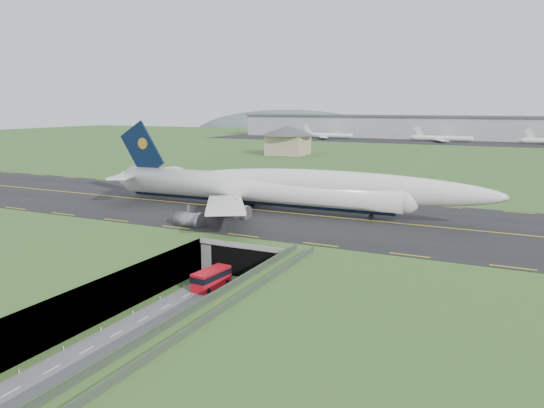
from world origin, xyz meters
The scene contains 10 objects.
ground centered at (0.00, 0.00, 0.00)m, with size 900.00×900.00×0.00m, color #356227.
airfield_deck centered at (0.00, 0.00, 3.00)m, with size 800.00×800.00×6.00m, color gray.
trench_road centered at (0.00, -7.50, 0.10)m, with size 12.00×75.00×0.20m, color slate.
taxiway centered at (0.00, 33.00, 6.09)m, with size 800.00×44.00×0.18m, color black.
tunnel_portal centered at (0.00, 16.71, 3.33)m, with size 17.00×22.30×6.00m.
guideway centered at (11.00, -19.11, 5.32)m, with size 3.00×53.00×7.05m.
jumbo_jet centered at (-5.18, 33.35, 11.13)m, with size 88.01×57.80×19.12m.
shuttle_tram centered at (-2.06, 1.69, 1.61)m, with size 3.37×7.37×2.92m.
service_building centered at (-56.97, 154.30, 13.83)m, with size 25.67×25.67×13.22m.
cargo_terminal centered at (-0.11, 299.41, 13.96)m, with size 320.00×67.00×15.60m.
Camera 1 is at (40.45, -64.97, 27.96)m, focal length 35.00 mm.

